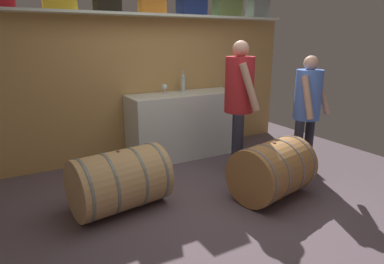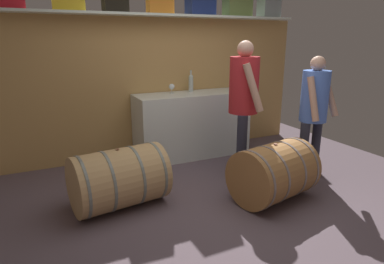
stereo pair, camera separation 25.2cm
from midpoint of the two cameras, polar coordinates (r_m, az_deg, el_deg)
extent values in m
cube|color=#5B4B53|center=(4.05, -0.07, -9.58)|extent=(5.88, 7.20, 0.02)
cube|color=tan|center=(5.08, -8.47, 7.48)|extent=(4.68, 0.10, 2.02)
cube|color=silver|center=(4.90, -8.30, 19.25)|extent=(4.30, 0.40, 0.03)
cube|color=black|center=(4.71, -15.98, 20.43)|extent=(0.31, 0.27, 0.21)
cube|color=orange|center=(4.90, -8.46, 20.76)|extent=(0.36, 0.22, 0.23)
cube|color=navy|center=(5.17, -1.55, 21.21)|extent=(0.40, 0.26, 0.33)
cube|color=olive|center=(5.50, 4.72, 20.89)|extent=(0.42, 0.24, 0.34)
cube|color=gray|center=(5.85, 9.89, 20.32)|extent=(0.32, 0.26, 0.32)
cube|color=white|center=(5.01, -2.65, 1.28)|extent=(1.70, 0.60, 0.95)
cylinder|color=#B1BCB5|center=(5.06, -2.98, 8.12)|extent=(0.07, 0.07, 0.21)
sphere|color=#B1BCB5|center=(5.05, -2.99, 9.44)|extent=(0.07, 0.07, 0.07)
cylinder|color=#B1BCB5|center=(5.04, -3.00, 10.03)|extent=(0.03, 0.03, 0.09)
cylinder|color=white|center=(4.91, -6.21, 6.61)|extent=(0.07, 0.07, 0.00)
cylinder|color=white|center=(4.91, -6.22, 6.99)|extent=(0.01, 0.01, 0.06)
sphere|color=white|center=(4.90, -6.24, 7.71)|extent=(0.08, 0.08, 0.08)
sphere|color=maroon|center=(4.90, -6.24, 7.57)|extent=(0.05, 0.05, 0.05)
cylinder|color=tan|center=(3.55, -14.33, -8.09)|extent=(1.02, 0.75, 0.62)
cylinder|color=slate|center=(3.43, -20.44, -9.48)|extent=(0.12, 0.63, 0.63)
cylinder|color=slate|center=(3.50, -16.60, -8.62)|extent=(0.12, 0.63, 0.63)
cylinder|color=slate|center=(3.61, -12.13, -7.57)|extent=(0.12, 0.63, 0.63)
cylinder|color=slate|center=(3.71, -8.72, -6.73)|extent=(0.12, 0.63, 0.63)
cylinder|color=brown|center=(3.44, -14.69, -3.25)|extent=(0.04, 0.04, 0.01)
cylinder|color=#9C6A39|center=(3.78, 11.77, -6.42)|extent=(0.97, 0.79, 0.63)
cylinder|color=slate|center=(3.51, 8.21, -7.96)|extent=(0.16, 0.63, 0.64)
cylinder|color=slate|center=(3.68, 10.48, -6.98)|extent=(0.16, 0.63, 0.64)
cylinder|color=slate|center=(3.88, 13.00, -5.88)|extent=(0.16, 0.63, 0.64)
cylinder|color=slate|center=(4.06, 14.85, -5.06)|extent=(0.16, 0.63, 0.64)
cylinder|color=#8C5543|center=(3.67, 12.05, -1.80)|extent=(0.04, 0.04, 0.01)
cylinder|color=#292A3A|center=(4.19, 6.20, -2.54)|extent=(0.13, 0.13, 0.83)
cylinder|color=#292A3A|center=(4.48, 6.06, -1.32)|extent=(0.13, 0.13, 0.83)
cylinder|color=#B42429|center=(4.17, 6.43, 8.07)|extent=(0.36, 0.36, 0.69)
sphere|color=tan|center=(4.14, 6.61, 14.01)|extent=(0.20, 0.20, 0.20)
cylinder|color=tan|center=(3.97, 8.06, 7.62)|extent=(0.27, 0.22, 0.57)
cylinder|color=tan|center=(4.38, 7.69, 8.38)|extent=(0.25, 0.20, 0.58)
cylinder|color=#2F303E|center=(4.38, 16.12, -2.88)|extent=(0.11, 0.11, 0.74)
cylinder|color=#2F303E|center=(4.61, 17.90, -2.11)|extent=(0.11, 0.11, 0.74)
cylinder|color=#517ADB|center=(4.34, 17.75, 6.09)|extent=(0.32, 0.32, 0.62)
sphere|color=tan|center=(4.29, 18.18, 11.20)|extent=(0.18, 0.18, 0.18)
cylinder|color=tan|center=(4.13, 17.59, 5.65)|extent=(0.12, 0.21, 0.52)
cylinder|color=tan|center=(4.45, 19.98, 6.13)|extent=(0.14, 0.28, 0.51)
camera|label=1|loc=(0.13, -92.03, -0.57)|focal=31.05mm
camera|label=2|loc=(0.13, 87.97, 0.57)|focal=31.05mm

